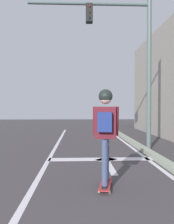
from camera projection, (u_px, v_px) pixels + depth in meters
name	position (u px, v px, depth m)	size (l,w,h in m)	color
lane_line_center	(42.00, 171.00, 5.38)	(0.12, 20.00, 0.01)	silver
lane_line_curbside	(162.00, 170.00, 5.50)	(0.12, 20.00, 0.01)	silver
stop_bar	(101.00, 159.00, 6.65)	(3.07, 0.40, 0.01)	silver
lane_arrow_stem	(110.00, 167.00, 5.75)	(0.16, 1.40, 0.01)	silver
lane_arrow_head	(106.00, 160.00, 6.60)	(0.56, 0.44, 0.01)	silver
curb_strip	(172.00, 167.00, 5.51)	(0.24, 24.00, 0.14)	#9AA38D
skateboard	(105.00, 184.00, 4.28)	(0.36, 0.81, 0.08)	#B72F31
skater	(105.00, 123.00, 4.24)	(0.48, 0.65, 1.79)	#3F4A6C
traffic_signal_mast	(124.00, 45.00, 8.11)	(4.44, 0.34, 5.65)	#50625F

